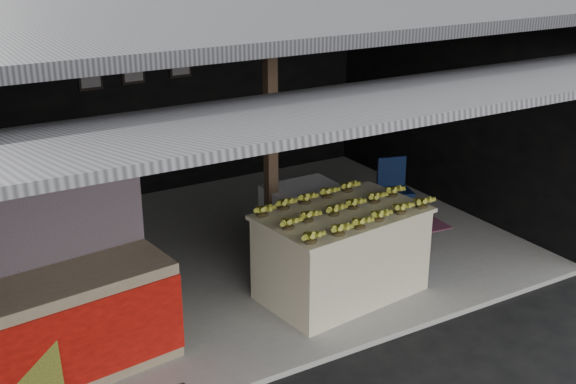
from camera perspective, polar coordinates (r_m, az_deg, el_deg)
ground at (r=6.98m, az=4.37°, el=-12.86°), size 80.00×80.00×0.00m
concrete_slab at (r=8.85m, az=-4.90°, el=-4.96°), size 7.00×5.00×0.06m
shophouse at (r=8.46m, az=-6.27°, el=8.61°), size 7.40×7.29×3.02m
banana_table at (r=7.70m, az=4.24°, el=-4.83°), size 1.83×1.25×0.95m
banana_pile at (r=7.48m, az=4.36°, el=-0.89°), size 1.70×1.13×0.19m
white_crate at (r=8.46m, az=1.06°, el=-2.48°), size 0.84×0.58×0.93m
neighbor_stall at (r=6.69m, az=-16.44°, el=-9.52°), size 1.76×0.96×1.74m
green_signboard at (r=6.29m, az=-20.02°, el=-13.21°), size 0.55×0.17×0.82m
water_barrel at (r=8.36m, az=9.14°, el=-4.85°), size 0.31×0.31×0.45m
plastic_chair at (r=9.74m, az=8.34°, el=0.65°), size 0.49×0.49×0.84m
magenta_rug at (r=9.67m, az=7.60°, el=-2.55°), size 1.56×1.10×0.01m
picture_frames at (r=10.33m, az=-11.99°, el=9.52°), size 1.62×0.04×0.46m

